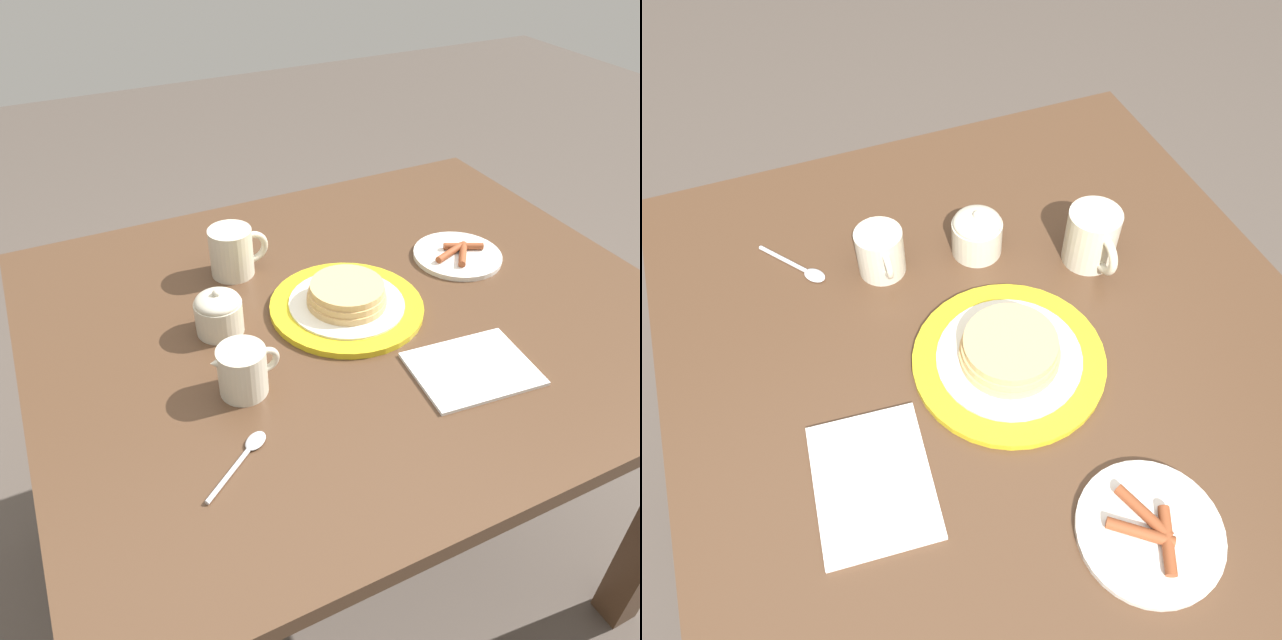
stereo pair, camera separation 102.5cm
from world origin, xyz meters
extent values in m
plane|color=#51473F|center=(0.00, 0.00, 0.00)|extent=(8.00, 8.00, 0.00)
cube|color=#4C3321|center=(0.00, 0.00, 0.76)|extent=(1.12, 0.94, 0.03)
cube|color=#4C3321|center=(-0.50, -0.41, 0.37)|extent=(0.07, 0.07, 0.74)
cube|color=#4C3321|center=(-0.50, 0.41, 0.37)|extent=(0.07, 0.07, 0.74)
cylinder|color=gold|center=(-0.01, 0.00, 0.78)|extent=(0.27, 0.27, 0.01)
cylinder|color=white|center=(-0.01, 0.00, 0.79)|extent=(0.21, 0.21, 0.00)
cylinder|color=tan|center=(-0.01, 0.00, 0.80)|extent=(0.14, 0.14, 0.01)
cylinder|color=tan|center=(-0.01, 0.00, 0.81)|extent=(0.14, 0.14, 0.01)
cylinder|color=tan|center=(-0.01, 0.00, 0.82)|extent=(0.13, 0.13, 0.01)
cylinder|color=silver|center=(0.27, 0.06, 0.78)|extent=(0.17, 0.17, 0.01)
cylinder|color=brown|center=(0.25, 0.06, 0.79)|extent=(0.08, 0.04, 0.01)
cylinder|color=brown|center=(0.29, 0.07, 0.79)|extent=(0.08, 0.05, 0.01)
cylinder|color=brown|center=(0.27, 0.04, 0.79)|extent=(0.06, 0.07, 0.01)
cylinder|color=beige|center=(-0.16, 0.20, 0.82)|extent=(0.08, 0.08, 0.09)
torus|color=beige|center=(-0.11, 0.20, 0.82)|extent=(0.07, 0.01, 0.07)
cylinder|color=#472819|center=(-0.16, 0.20, 0.86)|extent=(0.07, 0.07, 0.00)
cylinder|color=beige|center=(-0.25, -0.12, 0.81)|extent=(0.07, 0.07, 0.08)
cone|color=beige|center=(-0.28, -0.12, 0.84)|extent=(0.04, 0.03, 0.04)
torus|color=beige|center=(-0.21, -0.12, 0.82)|extent=(0.05, 0.01, 0.05)
cylinder|color=beige|center=(-0.24, 0.04, 0.80)|extent=(0.08, 0.08, 0.06)
ellipsoid|color=beige|center=(-0.24, 0.04, 0.83)|extent=(0.08, 0.08, 0.03)
sphere|color=beige|center=(-0.24, 0.04, 0.85)|extent=(0.01, 0.01, 0.01)
cube|color=white|center=(0.09, -0.23, 0.78)|extent=(0.20, 0.16, 0.01)
cylinder|color=silver|center=(-0.33, -0.26, 0.78)|extent=(0.08, 0.06, 0.01)
ellipsoid|color=silver|center=(-0.27, -0.22, 0.78)|extent=(0.04, 0.04, 0.01)
camera|label=1|loc=(-0.45, -0.78, 1.43)|focal=35.00mm
camera|label=2|loc=(0.42, -0.24, 1.51)|focal=35.00mm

